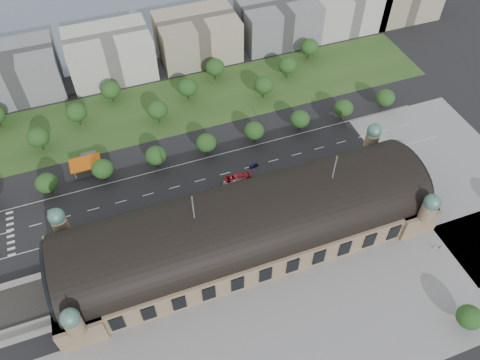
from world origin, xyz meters
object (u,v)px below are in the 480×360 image
object	(u,v)px
parked_car_5	(136,227)
pedestrian_2	(440,247)
parked_car_6	(153,224)
bus_east	(307,168)
traffic_car_4	(254,166)
bus_west	(238,178)
traffic_car_2	(65,234)
pedestrian_4	(465,313)
petrol_station	(88,160)
traffic_car_1	(53,211)
parked_car_1	(73,239)
traffic_car_6	(399,143)
parked_car_0	(58,243)
bus_mid	(235,181)
parked_car_2	(63,250)
parked_car_3	(75,243)
parked_car_4	(141,228)
pedestrian_0	(433,247)

from	to	relation	value
parked_car_5	pedestrian_2	xyz separation A→B (m)	(112.48, -51.82, 0.11)
parked_car_6	bus_east	xyz separation A→B (m)	(73.80, 6.00, 0.91)
traffic_car_4	pedestrian_2	size ratio (longest dim) A/B	2.53
traffic_car_4	bus_west	xyz separation A→B (m)	(-9.92, -5.66, 0.99)
traffic_car_2	parked_car_6	bearing A→B (deg)	77.53
traffic_car_2	pedestrian_4	bearing A→B (deg)	56.55
petrol_station	traffic_car_1	size ratio (longest dim) A/B	3.02
parked_car_6	bus_east	bearing A→B (deg)	56.33
petrol_station	parked_car_1	xyz separation A→B (m)	(-12.11, -40.28, -2.16)
traffic_car_6	parked_car_1	world-z (taller)	parked_car_1
traffic_car_4	pedestrian_4	xyz separation A→B (m)	(45.43, -94.23, 0.25)
traffic_car_1	traffic_car_6	bearing A→B (deg)	-98.56
parked_car_1	bus_east	world-z (taller)	bus_east
parked_car_0	traffic_car_2	bearing A→B (deg)	108.66
traffic_car_2	bus_mid	xyz separation A→B (m)	(74.99, 2.91, 0.76)
parked_car_0	pedestrian_2	bearing A→B (deg)	43.16
traffic_car_6	parked_car_2	bearing A→B (deg)	-87.44
parked_car_5	pedestrian_2	distance (m)	123.84
parked_car_3	parked_car_4	size ratio (longest dim) A/B	1.00
traffic_car_6	parked_car_5	bearing A→B (deg)	-87.38
parked_car_0	parked_car_6	xyz separation A→B (m)	(38.11, -4.00, -0.02)
parked_car_4	parked_car_5	xyz separation A→B (m)	(-1.78, 1.07, 0.02)
parked_car_4	pedestrian_0	world-z (taller)	pedestrian_0
parked_car_4	parked_car_6	world-z (taller)	parked_car_6
parked_car_0	parked_car_3	xyz separation A→B (m)	(6.51, -2.42, -0.07)
bus_east	pedestrian_4	distance (m)	86.75
traffic_car_6	parked_car_2	size ratio (longest dim) A/B	0.94
traffic_car_6	pedestrian_0	world-z (taller)	pedestrian_0
parked_car_4	parked_car_6	size ratio (longest dim) A/B	0.80
parked_car_1	parked_car_5	world-z (taller)	parked_car_1
traffic_car_6	traffic_car_4	bearing A→B (deg)	-97.82
parked_car_2	bus_east	xyz separation A→B (m)	(110.38, 6.00, 0.96)
traffic_car_1	bus_mid	xyz separation A→B (m)	(78.62, -11.28, 0.72)
parked_car_5	pedestrian_0	size ratio (longest dim) A/B	3.35
parked_car_5	parked_car_6	bearing A→B (deg)	56.60
traffic_car_2	bus_east	xyz separation A→B (m)	(108.61, -1.25, 0.96)
petrol_station	parked_car_4	xyz separation A→B (m)	(15.06, -44.28, -2.25)
traffic_car_1	bus_west	size ratio (longest dim) A/B	0.38
parked_car_3	traffic_car_1	bearing A→B (deg)	165.26
traffic_car_1	pedestrian_0	distance (m)	158.71
traffic_car_2	traffic_car_4	size ratio (longest dim) A/B	1.23
bus_west	bus_east	bearing A→B (deg)	-94.81
petrol_station	pedestrian_2	bearing A→B (deg)	-37.08
parked_car_5	traffic_car_2	bearing A→B (deg)	-126.91
traffic_car_6	parked_car_3	xyz separation A→B (m)	(-155.09, -4.94, 0.08)
petrol_station	traffic_car_1	distance (m)	29.37
parked_car_6	bus_west	size ratio (longest dim) A/B	0.43
petrol_station	traffic_car_6	world-z (taller)	petrol_station
traffic_car_6	parked_car_3	world-z (taller)	parked_car_3
traffic_car_6	parked_car_3	size ratio (longest dim) A/B	1.10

